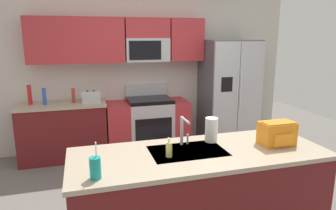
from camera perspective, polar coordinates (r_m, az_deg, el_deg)
The scene contains 15 objects.
ground_plane at distance 3.78m, azimuth 3.05°, elevation -17.71°, with size 9.00×9.00×0.00m, color #66605B.
kitchen_wall_unit at distance 5.26m, azimuth -5.74°, elevation 7.92°, with size 5.20×0.43×2.60m.
back_counter at distance 5.10m, azimuth -18.93°, elevation -4.61°, with size 1.33×0.63×0.90m.
range_oven at distance 5.20m, azimuth -3.85°, elevation -3.68°, with size 1.36×0.61×1.10m.
refrigerator at distance 5.50m, azimuth 11.21°, elevation 2.19°, with size 0.90×0.76×1.85m.
island_counter at distance 2.99m, azimuth 5.75°, elevation -16.63°, with size 2.32×0.86×0.90m.
toaster at distance 4.91m, azimuth -14.20°, elevation 1.54°, with size 0.28×0.16×0.18m.
pepper_mill at distance 4.96m, azimuth -17.27°, elevation 1.70°, with size 0.05×0.05×0.22m, color #B2332D.
bottle_blue at distance 4.95m, azimuth -22.13°, elevation 1.49°, with size 0.06×0.06×0.25m, color blue.
bottle_red at distance 5.05m, azimuth -24.46°, elevation 1.75°, with size 0.06×0.06×0.30m, color red.
sink_faucet at distance 2.88m, azimuth 2.88°, elevation -4.43°, with size 0.09×0.21×0.28m.
drink_cup_teal at distance 2.33m, azimuth -13.44°, elevation -11.35°, with size 0.08×0.08×0.28m.
soap_dispenser at distance 2.65m, azimuth 0.18°, elevation -8.27°, with size 0.06×0.06×0.17m.
paper_towel_roll at distance 3.03m, azimuth 8.11°, elevation -4.61°, with size 0.12×0.12×0.24m, color white.
backpack at distance 3.09m, azimuth 19.73°, elevation -4.95°, with size 0.32×0.22×0.23m.
Camera 1 is at (-1.08, -3.07, 1.93)m, focal length 32.60 mm.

